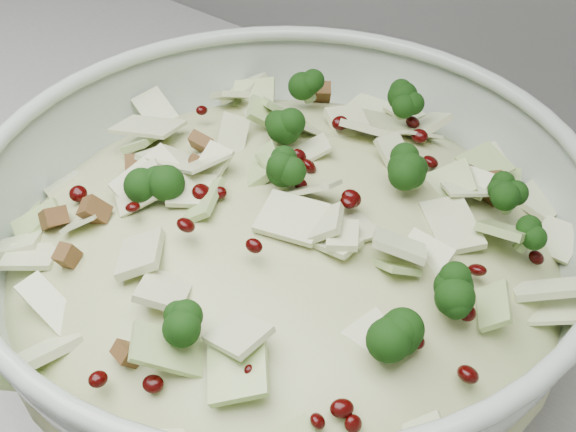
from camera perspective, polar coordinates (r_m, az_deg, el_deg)
name	(u,v)px	position (r m, az deg, el deg)	size (l,w,h in m)	color
counter	(149,409)	(1.14, -9.85, -13.38)	(3.60, 0.60, 0.90)	#ABABA6
mixing_bowl	(284,266)	(0.54, -0.28, -3.60)	(0.44, 0.44, 0.16)	#A7B7A7
salad	(284,238)	(0.53, -0.29, -1.55)	(0.40, 0.40, 0.16)	#BAC385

